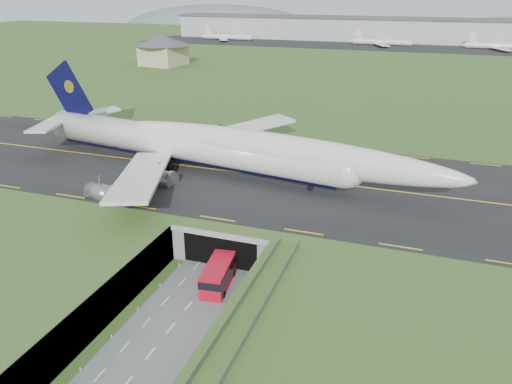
% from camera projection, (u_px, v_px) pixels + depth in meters
% --- Properties ---
extents(ground, '(900.00, 900.00, 0.00)m').
position_uv_depth(ground, '(198.00, 295.00, 69.92)').
color(ground, '#426026').
rests_on(ground, ground).
extents(airfield_deck, '(800.00, 800.00, 6.00)m').
position_uv_depth(airfield_deck, '(197.00, 277.00, 68.77)').
color(airfield_deck, gray).
rests_on(airfield_deck, ground).
extents(trench_road, '(12.00, 75.00, 0.20)m').
position_uv_depth(trench_road, '(173.00, 326.00, 63.34)').
color(trench_road, slate).
rests_on(trench_road, ground).
extents(taxiway, '(800.00, 44.00, 0.18)m').
position_uv_depth(taxiway, '(270.00, 176.00, 96.40)').
color(taxiway, black).
rests_on(taxiway, airfield_deck).
extents(tunnel_portal, '(17.00, 22.30, 6.00)m').
position_uv_depth(tunnel_portal, '(240.00, 224.00, 83.23)').
color(tunnel_portal, gray).
rests_on(tunnel_portal, ground).
extents(guideway, '(3.00, 53.00, 7.05)m').
position_uv_depth(guideway, '(214.00, 378.00, 47.86)').
color(guideway, '#A8A8A3').
rests_on(guideway, ground).
extents(jumbo_jet, '(93.76, 60.00, 20.05)m').
position_uv_depth(jumbo_jet, '(213.00, 147.00, 96.10)').
color(jumbo_jet, silver).
rests_on(jumbo_jet, ground).
extents(shuttle_tram, '(4.39, 9.07, 3.53)m').
position_uv_depth(shuttle_tram, '(218.00, 275.00, 71.27)').
color(shuttle_tram, red).
rests_on(shuttle_tram, ground).
extents(service_building, '(27.90, 27.90, 13.67)m').
position_uv_depth(service_building, '(163.00, 47.00, 229.32)').
color(service_building, tan).
rests_on(service_building, ground).
extents(cargo_terminal, '(320.00, 67.00, 15.60)m').
position_uv_depth(cargo_terminal, '(394.00, 30.00, 325.98)').
color(cargo_terminal, '#B2B2B2').
rests_on(cargo_terminal, ground).
extents(distant_hills, '(700.00, 91.00, 60.00)m').
position_uv_depth(distant_hills, '(482.00, 42.00, 427.20)').
color(distant_hills, '#51615D').
rests_on(distant_hills, ground).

